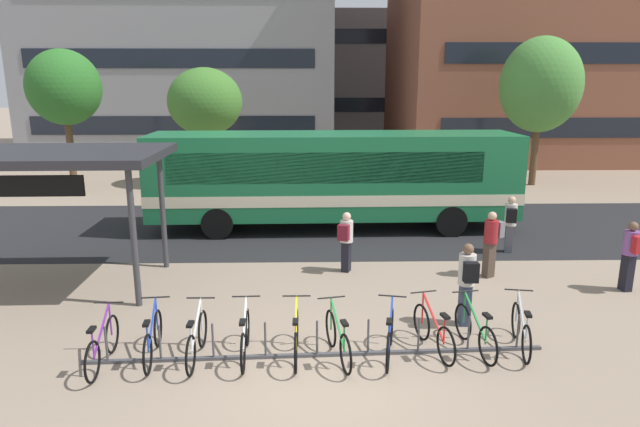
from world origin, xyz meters
The scene contains 26 objects.
ground centered at (0.00, 0.00, 0.00)m, with size 200.00×200.00×0.00m, color gray.
bus_lane_asphalt centered at (0.00, 9.69, 0.00)m, with size 80.00×7.20×0.01m, color #232326.
city_bus centered at (0.69, 9.69, 1.78)m, with size 12.07×2.77×3.20m.
bike_rack centered at (-0.07, 0.79, 0.09)m, with size 8.33×0.45×0.70m.
parked_bicycle_purple_0 centered at (-3.80, 0.54, 0.38)m, with size 0.52×1.72×0.99m.
parked_bicycle_blue_1 centered at (-2.99, 0.77, 0.38)m, with size 0.52×1.72×0.99m.
parked_bicycle_white_2 centered at (-2.20, 0.72, 0.38)m, with size 0.52×1.72×0.99m.
parked_bicycle_white_3 centered at (-1.36, 0.77, 0.38)m, with size 0.52×1.72×0.99m.
parked_bicycle_yellow_4 centered at (-0.44, 0.77, 0.38)m, with size 0.52×1.72×0.99m.
parked_bicycle_green_5 centered at (0.30, 0.70, 0.38)m, with size 0.56×1.70×0.99m.
parked_bicycle_blue_6 centered at (1.24, 0.74, 0.38)m, with size 0.55×1.70×0.99m.
parked_bicycle_red_7 centered at (2.07, 0.94, 0.38)m, with size 0.58×1.69×0.99m.
parked_bicycle_green_8 centered at (2.83, 0.93, 0.38)m, with size 0.52×1.71×0.99m.
parked_bicycle_silver_9 centered at (3.71, 0.98, 0.38)m, with size 0.53×1.70×0.99m.
transit_shelter centered at (-6.46, 4.41, 3.09)m, with size 5.76×3.50×3.30m.
commuter_black_pack_0 centered at (2.96, 2.03, 1.00)m, with size 0.34×0.52×1.73m.
commuter_maroon_pack_1 centered at (0.76, 5.31, 0.91)m, with size 0.48×0.60×1.59m.
commuter_red_pack_2 centered at (7.34, 3.81, 0.98)m, with size 0.38×0.56×1.69m.
commuter_black_pack_3 centered at (5.62, 6.86, 0.95)m, with size 0.45×0.59×1.66m.
commuter_grey_pack_4 centered at (4.40, 4.86, 0.99)m, with size 0.61×0.53×1.71m.
street_tree_0 centered at (10.60, 17.47, 4.70)m, with size 3.70×3.70×6.90m.
street_tree_1 centered at (-11.26, 17.34, 4.58)m, with size 3.27×3.27×6.30m.
street_tree_2 centered at (-5.01, 17.81, 3.93)m, with size 3.46×3.46×5.51m.
building_left_wing centered at (-8.25, 31.54, 7.71)m, with size 19.24×13.47×15.42m.
building_right_wing centered at (17.12, 28.13, 9.90)m, with size 22.76×12.72×19.80m.
building_centre_block centered at (-2.09, 41.37, 5.15)m, with size 18.49×12.12×10.31m.
Camera 1 is at (-0.21, -8.16, 4.84)m, focal length 30.51 mm.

